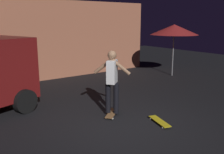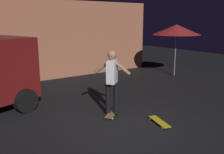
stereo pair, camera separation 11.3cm
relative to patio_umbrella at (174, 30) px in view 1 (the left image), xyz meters
The scene contains 6 objects.
ground_plane 6.58m from the patio_umbrella, 149.94° to the right, with size 28.00×28.00×0.00m, color black.
low_building 6.56m from the patio_umbrella, 133.56° to the left, with size 9.64×4.43×3.31m.
patio_umbrella is the anchor object (origin of this frame).
skateboard_ridden 6.05m from the patio_umbrella, 155.21° to the right, with size 0.72×0.66×0.07m.
skateboard_spare 6.13m from the patio_umbrella, 142.18° to the right, with size 0.41×0.80×0.07m.
skater 5.80m from the patio_umbrella, 155.21° to the right, with size 0.71×0.81×1.67m.
Camera 1 is at (-3.64, -4.51, 2.51)m, focal length 41.24 mm.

